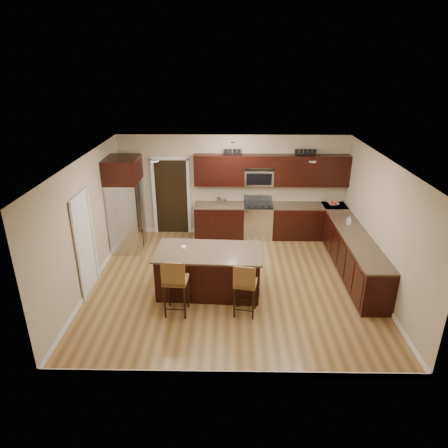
{
  "coord_description": "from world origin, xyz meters",
  "views": [
    {
      "loc": [
        -0.06,
        -7.48,
        4.49
      ],
      "look_at": [
        -0.19,
        0.4,
        1.22
      ],
      "focal_mm": 32.0,
      "sensor_mm": 36.0,
      "label": 1
    }
  ],
  "objects_px": {
    "refrigerator": "(126,204)",
    "stool_right": "(245,284)",
    "island": "(209,272)",
    "range": "(258,220)",
    "stool_left": "(175,281)"
  },
  "relations": [
    {
      "from": "island",
      "to": "stool_right",
      "type": "xyz_separation_m",
      "value": [
        0.71,
        -0.84,
        0.25
      ]
    },
    {
      "from": "range",
      "to": "stool_right",
      "type": "bearing_deg",
      "value": -97.27
    },
    {
      "from": "range",
      "to": "island",
      "type": "height_order",
      "value": "range"
    },
    {
      "from": "refrigerator",
      "to": "stool_right",
      "type": "bearing_deg",
      "value": -44.76
    },
    {
      "from": "island",
      "to": "stool_right",
      "type": "bearing_deg",
      "value": -47.1
    },
    {
      "from": "stool_right",
      "to": "refrigerator",
      "type": "xyz_separation_m",
      "value": [
        -2.84,
        2.82,
        0.53
      ]
    },
    {
      "from": "stool_left",
      "to": "island",
      "type": "bearing_deg",
      "value": 59.88
    },
    {
      "from": "refrigerator",
      "to": "island",
      "type": "bearing_deg",
      "value": -42.76
    },
    {
      "from": "range",
      "to": "stool_left",
      "type": "height_order",
      "value": "stool_left"
    },
    {
      "from": "stool_right",
      "to": "range",
      "type": "bearing_deg",
      "value": 92.89
    },
    {
      "from": "range",
      "to": "stool_left",
      "type": "distance_m",
      "value": 4.02
    },
    {
      "from": "stool_left",
      "to": "refrigerator",
      "type": "height_order",
      "value": "refrigerator"
    },
    {
      "from": "stool_left",
      "to": "refrigerator",
      "type": "distance_m",
      "value": 3.26
    },
    {
      "from": "range",
      "to": "island",
      "type": "relative_size",
      "value": 0.51
    },
    {
      "from": "refrigerator",
      "to": "range",
      "type": "bearing_deg",
      "value": 13.42
    }
  ]
}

